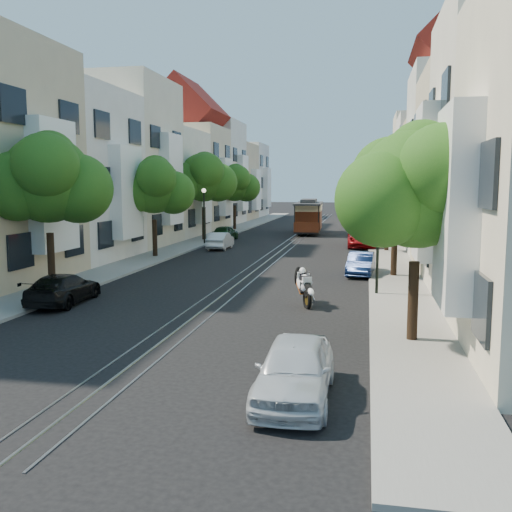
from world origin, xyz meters
The scene contains 27 objects.
ground centered at (0.00, 28.00, 0.00)m, with size 200.00×200.00×0.00m, color black.
sidewalk_east centered at (7.25, 28.00, 0.06)m, with size 2.50×80.00×0.12m, color gray.
sidewalk_west centered at (-7.25, 28.00, 0.06)m, with size 2.50×80.00×0.12m, color gray.
rail_left centered at (-0.55, 28.00, 0.01)m, with size 0.06×80.00×0.02m, color gray.
rail_slot centered at (0.00, 28.00, 0.01)m, with size 0.06×80.00×0.02m, color gray.
rail_right centered at (0.55, 28.00, 0.01)m, with size 0.06×80.00×0.02m, color gray.
lane_line centered at (0.00, 28.00, 0.00)m, with size 0.08×80.00×0.01m, color tan.
townhouses_east centered at (11.87, 27.91, 5.18)m, with size 7.75×72.00×12.00m.
townhouses_west centered at (-11.87, 27.91, 5.08)m, with size 7.75×72.00×11.76m.
tree_e_a centered at (7.26, -3.02, 4.40)m, with size 4.72×3.87×6.27m.
tree_e_b centered at (7.26, 8.98, 4.73)m, with size 4.93×4.08×6.68m.
tree_e_c centered at (7.26, 19.98, 4.60)m, with size 4.84×3.99×6.52m.
tree_e_d centered at (7.26, 30.98, 4.87)m, with size 5.01×4.16×6.85m.
tree_w_a centered at (-7.14, 1.98, 4.73)m, with size 4.93×4.08×6.68m.
tree_w_b centered at (-7.14, 13.98, 4.40)m, with size 4.72×3.87×6.27m.
tree_w_c centered at (-7.14, 24.98, 5.07)m, with size 5.13×4.28×7.09m.
tree_w_d centered at (-7.14, 35.98, 4.60)m, with size 4.84×3.99×6.52m.
lamp_east centered at (6.30, 4.00, 2.85)m, with size 0.32×0.32×4.16m.
lamp_west centered at (-6.30, 22.00, 2.85)m, with size 0.32×0.32×4.16m.
sportbike_rider centered at (3.53, 1.55, 0.82)m, with size 0.89×1.91×1.46m.
cable_car centered at (0.50, 33.50, 1.74)m, with size 2.73×7.74×2.94m.
parked_car_e_near centered at (4.40, -8.00, 0.66)m, with size 1.57×3.89×1.33m, color silver.
parked_car_e_mid centered at (5.60, 9.43, 0.58)m, with size 1.23×3.53×1.16m, color #0E1D46.
parked_car_e_far centered at (5.60, 22.46, 0.67)m, with size 2.22×4.83×1.34m, color maroon.
parked_car_w_near centered at (-5.60, 0.10, 0.59)m, with size 1.66×4.08×1.18m, color black.
parked_car_w_mid centered at (-4.40, 19.53, 0.60)m, with size 1.26×3.62×1.19m, color silver.
parked_car_w_far centered at (-5.60, 25.68, 0.62)m, with size 1.47×3.66×1.25m, color black.
Camera 1 is at (5.83, -19.71, 4.59)m, focal length 40.00 mm.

